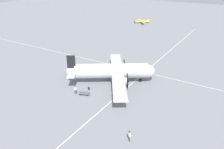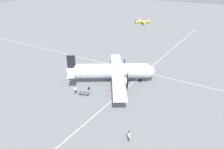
{
  "view_description": "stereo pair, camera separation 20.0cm",
  "coord_description": "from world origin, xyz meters",
  "px_view_note": "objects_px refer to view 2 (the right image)",
  "views": [
    {
      "loc": [
        21.84,
        -35.54,
        21.23
      ],
      "look_at": [
        0.0,
        0.0,
        1.8
      ],
      "focal_mm": 35.0,
      "sensor_mm": 36.0,
      "label": 1
    },
    {
      "loc": [
        22.01,
        -35.44,
        21.23
      ],
      "look_at": [
        0.0,
        0.0,
        1.8
      ],
      "focal_mm": 35.0,
      "sensor_mm": 36.0,
      "label": 2
    }
  ],
  "objects_px": {
    "airliner_main": "(114,71)",
    "crew_foreground": "(129,135)",
    "light_aircraft_distant": "(142,22)",
    "passenger_boarding": "(75,89)",
    "baggage_cart": "(84,93)",
    "traffic_cone": "(112,94)",
    "suitcase_near_door": "(89,88)"
  },
  "relations": [
    {
      "from": "light_aircraft_distant",
      "to": "suitcase_near_door",
      "type": "bearing_deg",
      "value": 65.22
    },
    {
      "from": "crew_foreground",
      "to": "baggage_cart",
      "type": "xyz_separation_m",
      "value": [
        -13.3,
        6.93,
        -0.79
      ]
    },
    {
      "from": "passenger_boarding",
      "to": "crew_foreground",
      "type": "bearing_deg",
      "value": -42.14
    },
    {
      "from": "crew_foreground",
      "to": "light_aircraft_distant",
      "type": "height_order",
      "value": "light_aircraft_distant"
    },
    {
      "from": "passenger_boarding",
      "to": "traffic_cone",
      "type": "bearing_deg",
      "value": 7.35
    },
    {
      "from": "airliner_main",
      "to": "crew_foreground",
      "type": "relative_size",
      "value": 12.1
    },
    {
      "from": "passenger_boarding",
      "to": "light_aircraft_distant",
      "type": "bearing_deg",
      "value": 84.53
    },
    {
      "from": "baggage_cart",
      "to": "crew_foreground",
      "type": "bearing_deg",
      "value": -48.59
    },
    {
      "from": "airliner_main",
      "to": "passenger_boarding",
      "type": "distance_m",
      "value": 9.16
    },
    {
      "from": "passenger_boarding",
      "to": "suitcase_near_door",
      "type": "bearing_deg",
      "value": 46.68
    },
    {
      "from": "airliner_main",
      "to": "passenger_boarding",
      "type": "relative_size",
      "value": 12.06
    },
    {
      "from": "baggage_cart",
      "to": "airliner_main",
      "type": "bearing_deg",
      "value": 52.64
    },
    {
      "from": "light_aircraft_distant",
      "to": "crew_foreground",
      "type": "bearing_deg",
      "value": 73.06
    },
    {
      "from": "passenger_boarding",
      "to": "baggage_cart",
      "type": "relative_size",
      "value": 0.77
    },
    {
      "from": "airliner_main",
      "to": "crew_foreground",
      "type": "bearing_deg",
      "value": -85.49
    },
    {
      "from": "crew_foreground",
      "to": "light_aircraft_distant",
      "type": "xyz_separation_m",
      "value": [
        -31.53,
        72.9,
        -0.27
      ]
    },
    {
      "from": "airliner_main",
      "to": "baggage_cart",
      "type": "bearing_deg",
      "value": -139.42
    },
    {
      "from": "light_aircraft_distant",
      "to": "traffic_cone",
      "type": "bearing_deg",
      "value": 69.49
    },
    {
      "from": "airliner_main",
      "to": "light_aircraft_distant",
      "type": "relative_size",
      "value": 2.59
    },
    {
      "from": "passenger_boarding",
      "to": "airliner_main",
      "type": "bearing_deg",
      "value": 45.96
    },
    {
      "from": "light_aircraft_distant",
      "to": "airliner_main",
      "type": "bearing_deg",
      "value": 68.91
    },
    {
      "from": "light_aircraft_distant",
      "to": "traffic_cone",
      "type": "relative_size",
      "value": 13.76
    },
    {
      "from": "airliner_main",
      "to": "traffic_cone",
      "type": "bearing_deg",
      "value": -96.83
    },
    {
      "from": "light_aircraft_distant",
      "to": "traffic_cone",
      "type": "height_order",
      "value": "light_aircraft_distant"
    },
    {
      "from": "passenger_boarding",
      "to": "traffic_cone",
      "type": "distance_m",
      "value": 7.04
    },
    {
      "from": "passenger_boarding",
      "to": "traffic_cone",
      "type": "xyz_separation_m",
      "value": [
        6.24,
        3.16,
        -0.77
      ]
    },
    {
      "from": "suitcase_near_door",
      "to": "traffic_cone",
      "type": "height_order",
      "value": "suitcase_near_door"
    },
    {
      "from": "airliner_main",
      "to": "traffic_cone",
      "type": "height_order",
      "value": "airliner_main"
    },
    {
      "from": "baggage_cart",
      "to": "light_aircraft_distant",
      "type": "relative_size",
      "value": 0.28
    },
    {
      "from": "crew_foreground",
      "to": "passenger_boarding",
      "type": "height_order",
      "value": "passenger_boarding"
    },
    {
      "from": "airliner_main",
      "to": "suitcase_near_door",
      "type": "relative_size",
      "value": 33.44
    },
    {
      "from": "passenger_boarding",
      "to": "suitcase_near_door",
      "type": "height_order",
      "value": "passenger_boarding"
    }
  ]
}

